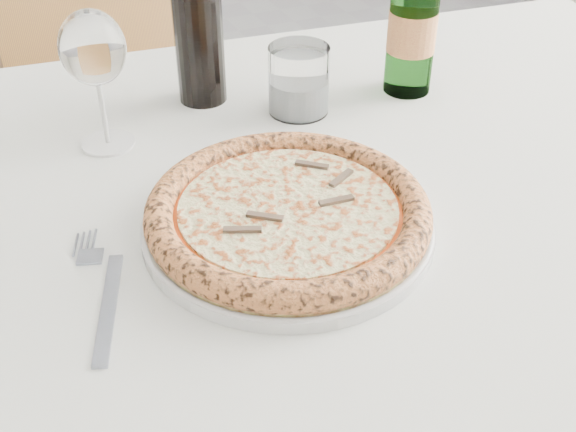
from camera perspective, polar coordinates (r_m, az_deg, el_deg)
name	(u,v)px	position (r m, az deg, el deg)	size (l,w,h in m)	color
dining_table	(256,239)	(0.93, -2.55, -1.80)	(1.62, 1.06, 0.76)	brown
chair_far	(129,93)	(1.63, -12.46, 9.46)	(0.55, 0.55, 0.93)	brown
plate	(288,224)	(0.80, 0.00, -0.65)	(0.32, 0.32, 0.02)	white
pizza	(288,211)	(0.79, 0.00, 0.37)	(0.31, 0.31, 0.03)	#E4CB71
fork	(103,291)	(0.75, -14.42, -5.77)	(0.06, 0.22, 0.00)	#8990A5
wine_glass	(93,51)	(0.93, -15.16, 12.46)	(0.08, 0.08, 0.18)	white
tumbler	(299,84)	(1.03, 0.85, 10.36)	(0.09, 0.09, 0.10)	white
beer_bottle	(413,20)	(1.08, 9.87, 15.02)	(0.07, 0.07, 0.27)	#457740
wine_bottle	(198,19)	(1.04, -7.16, 15.16)	(0.07, 0.07, 0.28)	black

